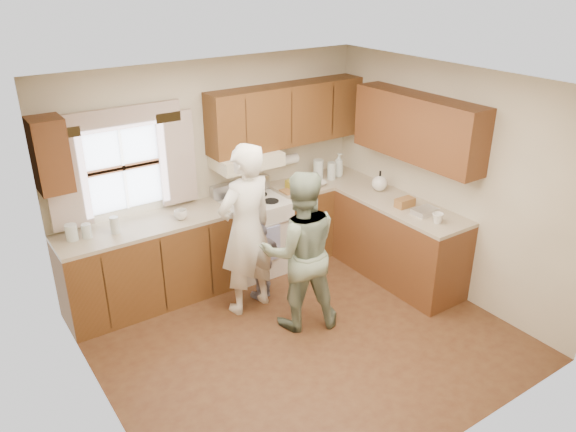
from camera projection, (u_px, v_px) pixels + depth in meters
room at (304, 224)px, 5.10m from camera, size 3.80×3.80×3.80m
kitchen_fixtures at (292, 210)px, 6.40m from camera, size 3.80×2.25×2.15m
stove at (253, 235)px, 6.66m from camera, size 0.76×0.67×1.07m
woman_left at (246, 230)px, 5.73m from camera, size 0.73×0.54×1.85m
woman_right at (300, 251)px, 5.51m from camera, size 0.99×0.89×1.66m
child at (262, 261)px, 6.10m from camera, size 0.56×0.30×0.91m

